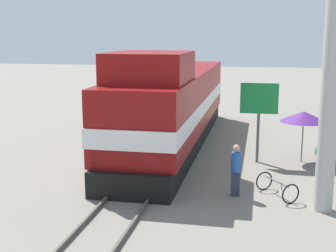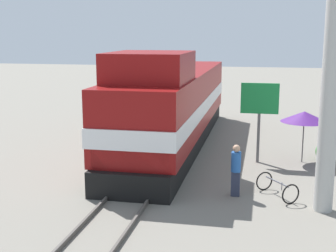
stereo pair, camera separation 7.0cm
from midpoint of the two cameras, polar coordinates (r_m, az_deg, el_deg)
The scene contains 10 objects.
ground_plane at distance 19.14m, azimuth -1.89°, elevation -5.60°, with size 120.00×120.00×0.00m, color slate.
rail_near at distance 19.29m, azimuth -3.97°, elevation -5.25°, with size 0.08×29.99×0.15m, color #4C4742.
rail_far at distance 18.97m, azimuth 0.23°, elevation -5.51°, with size 0.08×29.99×0.15m, color #4C4742.
locomotive at distance 22.85m, azimuth 0.63°, elevation 2.36°, with size 3.24×16.89×4.84m.
utility_pole at distance 15.01m, azimuth 19.50°, elevation 6.51°, with size 1.80×0.59×8.90m.
vendor_umbrella at distance 20.92m, azimuth 16.38°, elevation 1.10°, with size 2.02×2.02×2.25m.
billboard_sign at distance 20.38m, azimuth 11.20°, elevation 2.57°, with size 1.61×0.12×3.47m.
shrub_cluster at distance 21.89m, azimuth 18.64°, elevation -2.95°, with size 0.80×0.80×0.80m, color #388C38.
person_bystander at distance 16.29m, azimuth 8.40°, elevation -5.10°, with size 0.34×0.34×1.82m.
bicycle at distance 16.65m, azimuth 13.26°, elevation -7.26°, with size 1.45×1.67×0.69m.
Camera 2 is at (4.33, -17.79, 5.58)m, focal length 50.00 mm.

